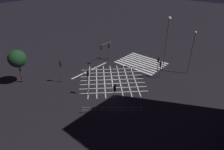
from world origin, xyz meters
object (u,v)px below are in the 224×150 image
at_px(traffic_light_ne_main, 61,67).
at_px(traffic_light_se_cross, 105,48).
at_px(street_lamp_west, 168,32).
at_px(traffic_light_se_main, 109,48).
at_px(street_lamp_east, 193,47).
at_px(traffic_light_sw_cross, 158,63).
at_px(street_tree_near, 17,59).
at_px(traffic_light_sw_main, 160,66).
at_px(traffic_light_median_north, 88,78).
at_px(traffic_light_nw_cross, 114,93).

distance_m(traffic_light_ne_main, traffic_light_se_cross, 10.73).
relative_size(traffic_light_ne_main, street_lamp_west, 0.41).
distance_m(traffic_light_se_main, traffic_light_se_cross, 2.01).
bearing_deg(traffic_light_se_main, street_lamp_east, 17.04).
bearing_deg(traffic_light_ne_main, traffic_light_sw_cross, 45.54).
height_order(traffic_light_se_cross, street_lamp_east, street_lamp_east).
distance_m(street_lamp_east, street_tree_near, 29.74).
relative_size(traffic_light_sw_main, traffic_light_se_main, 0.90).
height_order(traffic_light_sw_main, street_tree_near, street_tree_near).
distance_m(street_lamp_east, street_lamp_west, 5.12).
bearing_deg(traffic_light_median_north, street_lamp_east, -27.29).
xyz_separation_m(traffic_light_sw_main, street_tree_near, (16.98, 16.98, 2.13)).
bearing_deg(traffic_light_sw_cross, traffic_light_se_main, -93.81).
bearing_deg(street_lamp_east, traffic_light_ne_main, 49.09).
distance_m(traffic_light_se_main, street_tree_near, 17.81).
relative_size(traffic_light_se_cross, street_lamp_west, 0.42).
height_order(traffic_light_ne_main, street_tree_near, street_tree_near).
bearing_deg(traffic_light_sw_main, traffic_light_se_cross, 8.62).
bearing_deg(traffic_light_nw_cross, traffic_light_se_main, 43.92).
bearing_deg(traffic_light_se_cross, traffic_light_sw_main, 98.62).
xyz_separation_m(traffic_light_nw_cross, traffic_light_se_main, (12.30, -12.78, -0.55)).
bearing_deg(traffic_light_sw_cross, street_lamp_east, 148.10).
bearing_deg(traffic_light_ne_main, street_tree_near, -139.76).
distance_m(traffic_light_sw_main, street_lamp_east, 6.48).
distance_m(street_lamp_west, street_tree_near, 25.77).
xyz_separation_m(traffic_light_median_north, traffic_light_sw_main, (-5.45, -12.15, -0.80)).
distance_m(traffic_light_sw_main, traffic_light_se_main, 12.12).
relative_size(traffic_light_nw_cross, traffic_light_se_main, 1.22).
distance_m(traffic_light_median_north, street_lamp_east, 19.16).
bearing_deg(traffic_light_sw_cross, street_tree_near, -46.04).
bearing_deg(street_lamp_east, traffic_light_se_cross, 23.81).
relative_size(traffic_light_sw_cross, street_lamp_west, 0.41).
xyz_separation_m(traffic_light_se_main, street_tree_near, (4.86, 17.03, 1.86)).
bearing_deg(traffic_light_median_north, traffic_light_se_cross, 30.07).
height_order(traffic_light_ne_main, traffic_light_sw_cross, traffic_light_sw_cross).
relative_size(traffic_light_sw_main, traffic_light_se_cross, 0.74).
xyz_separation_m(traffic_light_sw_cross, street_lamp_east, (-3.44, -5.52, 2.20)).
relative_size(traffic_light_se_main, street_tree_near, 0.61).
relative_size(traffic_light_nw_cross, traffic_light_ne_main, 1.06).
relative_size(traffic_light_median_north, traffic_light_se_cross, 1.01).
xyz_separation_m(traffic_light_median_north, traffic_light_nw_cross, (-5.63, 0.57, 0.02)).
relative_size(traffic_light_median_north, traffic_light_sw_main, 1.35).
distance_m(traffic_light_median_north, traffic_light_ne_main, 6.22).
xyz_separation_m(traffic_light_se_main, street_lamp_east, (-15.41, -4.72, 2.62)).
relative_size(traffic_light_se_main, traffic_light_ne_main, 0.87).
xyz_separation_m(traffic_light_sw_main, traffic_light_sw_cross, (0.15, 0.75, 0.69)).
height_order(traffic_light_sw_cross, street_tree_near, street_tree_near).
distance_m(traffic_light_nw_cross, traffic_light_ne_main, 11.84).
bearing_deg(street_lamp_east, traffic_light_median_north, 62.71).
bearing_deg(traffic_light_nw_cross, street_lamp_west, 3.79).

